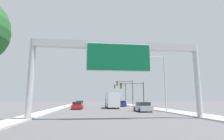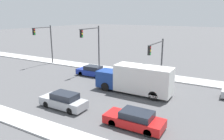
{
  "view_description": "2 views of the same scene",
  "coord_description": "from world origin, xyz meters",
  "px_view_note": "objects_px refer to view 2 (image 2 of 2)",
  "views": [
    {
      "loc": [
        -2.59,
        1.26,
        1.88
      ],
      "look_at": [
        0.0,
        23.61,
        5.64
      ],
      "focal_mm": 28.0,
      "sensor_mm": 36.0,
      "label": 1
    },
    {
      "loc": [
        -19.53,
        29.56,
        8.58
      ],
      "look_at": [
        -0.18,
        40.67,
        2.88
      ],
      "focal_mm": 35.0,
      "sensor_mm": 36.0,
      "label": 2
    }
  ],
  "objects_px": {
    "traffic_light_near_intersection": "(158,54)",
    "car_far_right": "(135,119)",
    "car_far_center": "(92,71)",
    "truck_box_primary": "(136,79)",
    "traffic_light_far_intersection": "(46,39)",
    "traffic_light_mid_block": "(94,42)",
    "car_mid_left": "(64,101)"
  },
  "relations": [
    {
      "from": "traffic_light_near_intersection",
      "to": "car_far_right",
      "type": "bearing_deg",
      "value": -169.18
    },
    {
      "from": "car_far_center",
      "to": "truck_box_primary",
      "type": "xyz_separation_m",
      "value": [
        -3.5,
        -8.34,
        0.94
      ]
    },
    {
      "from": "car_far_center",
      "to": "traffic_light_far_intersection",
      "type": "height_order",
      "value": "traffic_light_far_intersection"
    },
    {
      "from": "traffic_light_near_intersection",
      "to": "traffic_light_mid_block",
      "type": "xyz_separation_m",
      "value": [
        0.46,
        10.0,
        0.83
      ]
    },
    {
      "from": "traffic_light_near_intersection",
      "to": "truck_box_primary",
      "type": "bearing_deg",
      "value": 171.63
    },
    {
      "from": "truck_box_primary",
      "to": "traffic_light_near_intersection",
      "type": "distance_m",
      "value": 5.39
    },
    {
      "from": "traffic_light_far_intersection",
      "to": "car_mid_left",
      "type": "bearing_deg",
      "value": -129.9
    },
    {
      "from": "traffic_light_near_intersection",
      "to": "car_far_center",
      "type": "bearing_deg",
      "value": 98.64
    },
    {
      "from": "truck_box_primary",
      "to": "traffic_light_far_intersection",
      "type": "distance_m",
      "value": 20.27
    },
    {
      "from": "car_far_center",
      "to": "traffic_light_near_intersection",
      "type": "relative_size",
      "value": 0.82
    },
    {
      "from": "car_far_right",
      "to": "traffic_light_near_intersection",
      "type": "relative_size",
      "value": 0.85
    },
    {
      "from": "car_mid_left",
      "to": "traffic_light_far_intersection",
      "type": "height_order",
      "value": "traffic_light_far_intersection"
    },
    {
      "from": "car_far_right",
      "to": "truck_box_primary",
      "type": "distance_m",
      "value": 7.67
    },
    {
      "from": "car_mid_left",
      "to": "traffic_light_mid_block",
      "type": "bearing_deg",
      "value": 22.08
    },
    {
      "from": "car_far_center",
      "to": "traffic_light_far_intersection",
      "type": "relative_size",
      "value": 0.67
    },
    {
      "from": "traffic_light_mid_block",
      "to": "traffic_light_far_intersection",
      "type": "distance_m",
      "value": 10.0
    },
    {
      "from": "traffic_light_mid_block",
      "to": "traffic_light_far_intersection",
      "type": "height_order",
      "value": "traffic_light_mid_block"
    },
    {
      "from": "truck_box_primary",
      "to": "traffic_light_near_intersection",
      "type": "relative_size",
      "value": 1.56
    },
    {
      "from": "car_far_center",
      "to": "car_mid_left",
      "type": "bearing_deg",
      "value": -158.86
    },
    {
      "from": "truck_box_primary",
      "to": "traffic_light_mid_block",
      "type": "relative_size",
      "value": 1.25
    },
    {
      "from": "truck_box_primary",
      "to": "traffic_light_far_intersection",
      "type": "height_order",
      "value": "traffic_light_far_intersection"
    },
    {
      "from": "car_far_right",
      "to": "traffic_light_mid_block",
      "type": "height_order",
      "value": "traffic_light_mid_block"
    },
    {
      "from": "car_far_right",
      "to": "traffic_light_near_intersection",
      "type": "height_order",
      "value": "traffic_light_near_intersection"
    },
    {
      "from": "truck_box_primary",
      "to": "traffic_light_far_intersection",
      "type": "bearing_deg",
      "value": 73.96
    },
    {
      "from": "traffic_light_mid_block",
      "to": "truck_box_primary",
      "type": "bearing_deg",
      "value": -119.89
    },
    {
      "from": "car_mid_left",
      "to": "traffic_light_near_intersection",
      "type": "distance_m",
      "value": 13.25
    },
    {
      "from": "car_mid_left",
      "to": "truck_box_primary",
      "type": "relative_size",
      "value": 0.54
    },
    {
      "from": "truck_box_primary",
      "to": "traffic_light_mid_block",
      "type": "distance_m",
      "value": 11.12
    },
    {
      "from": "car_far_right",
      "to": "traffic_light_far_intersection",
      "type": "relative_size",
      "value": 0.7
    },
    {
      "from": "car_mid_left",
      "to": "car_far_center",
      "type": "bearing_deg",
      "value": 21.14
    },
    {
      "from": "car_far_center",
      "to": "traffic_light_far_intersection",
      "type": "distance_m",
      "value": 11.76
    },
    {
      "from": "car_far_right",
      "to": "traffic_light_near_intersection",
      "type": "xyz_separation_m",
      "value": [
        11.88,
        2.27,
        3.17
      ]
    }
  ]
}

